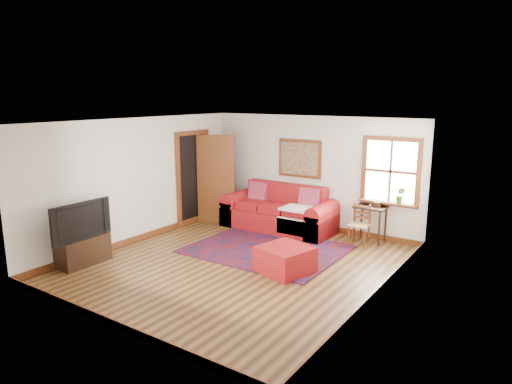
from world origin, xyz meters
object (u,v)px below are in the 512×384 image
Objects in this scene: red_leather_sofa at (280,215)px; red_ottoman at (285,260)px; side_table at (371,212)px; ladder_back_chair at (360,223)px; media_cabinet at (83,250)px.

red_leather_sofa reaches higher than red_ottoman.
red_leather_sofa is at bearing -172.43° from side_table.
red_ottoman is at bearing -102.77° from ladder_back_chair.
red_leather_sofa is 2.56m from red_ottoman.
red_ottoman is (1.41, -2.14, -0.10)m from red_leather_sofa.
red_ottoman is 3.57m from media_cabinet.
red_leather_sofa reaches higher than ladder_back_chair.
media_cabinet is (-3.63, -3.77, -0.19)m from ladder_back_chair.
red_leather_sofa is 2.02m from side_table.
side_table is (0.58, 2.40, 0.39)m from red_ottoman.
ladder_back_chair is (1.88, -0.03, 0.11)m from red_leather_sofa.
side_table is 0.91× the size of ladder_back_chair.
media_cabinet is at bearing -133.92° from ladder_back_chair.
ladder_back_chair is at bearing -109.25° from side_table.
media_cabinet is (-3.16, -1.66, 0.03)m from red_ottoman.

